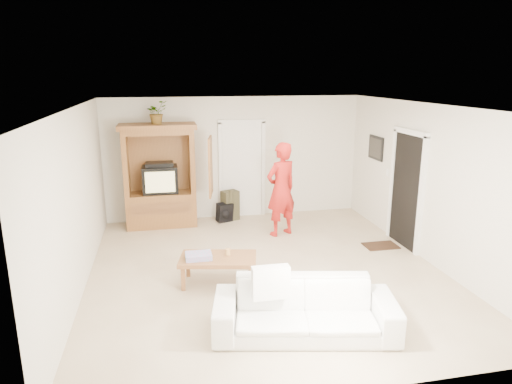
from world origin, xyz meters
TOP-DOWN VIEW (x-y plane):
  - floor at (0.00, 0.00)m, footprint 6.00×6.00m
  - ceiling at (0.00, 0.00)m, footprint 6.00×6.00m
  - wall_back at (0.00, 3.00)m, footprint 5.50×0.00m
  - wall_front at (0.00, -3.00)m, footprint 5.50×0.00m
  - wall_left at (-2.75, 0.00)m, footprint 0.00×6.00m
  - wall_right at (2.75, 0.00)m, footprint 0.00×6.00m
  - armoire at (-1.58, 2.66)m, footprint 1.82×1.14m
  - door_back at (0.15, 2.97)m, footprint 0.85×0.05m
  - doorway_right at (2.73, 0.60)m, footprint 0.05×0.90m
  - framed_picture at (2.73, 1.90)m, footprint 0.03×0.60m
  - doormat at (2.30, 0.60)m, footprint 0.60×0.40m
  - plant at (-1.60, 2.63)m, footprint 0.54×0.53m
  - man at (0.67, 1.60)m, footprint 0.78×0.67m
  - sofa at (0.05, -1.86)m, footprint 2.31×1.28m
  - coffee_table at (-0.80, -0.30)m, footprint 1.23×0.84m
  - towel at (-1.09, -0.30)m, footprint 0.38×0.28m
  - candle at (-0.64, -0.25)m, footprint 0.08×0.08m
  - backpack_black at (-0.30, 2.60)m, footprint 0.37×0.29m
  - backpack_olive at (-0.16, 2.72)m, footprint 0.41×0.36m

SIDE VIEW (x-z plane):
  - floor at x=0.00m, z-range 0.00..0.00m
  - doormat at x=2.30m, z-range 0.00..0.02m
  - backpack_black at x=-0.30m, z-range 0.00..0.40m
  - sofa at x=0.05m, z-range 0.00..0.64m
  - backpack_olive at x=-0.16m, z-range 0.00..0.64m
  - coffee_table at x=-0.80m, z-range 0.16..0.58m
  - towel at x=-1.09m, z-range 0.42..0.50m
  - candle at x=-0.64m, z-range 0.42..0.52m
  - armoire at x=-1.58m, z-range -0.14..1.96m
  - man at x=0.67m, z-range 0.00..1.82m
  - door_back at x=0.15m, z-range 0.00..2.04m
  - doorway_right at x=2.73m, z-range 0.00..2.04m
  - wall_back at x=0.00m, z-range -1.45..4.05m
  - wall_front at x=0.00m, z-range -1.45..4.05m
  - wall_left at x=-2.75m, z-range -1.70..4.30m
  - wall_right at x=2.75m, z-range -1.70..4.30m
  - framed_picture at x=2.73m, z-range 1.36..1.84m
  - plant at x=-1.60m, z-range 2.10..2.55m
  - ceiling at x=0.00m, z-range 2.60..2.60m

